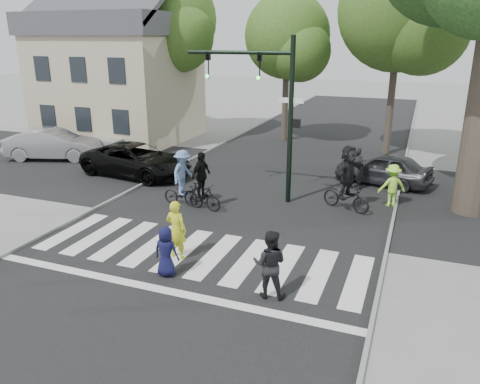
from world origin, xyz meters
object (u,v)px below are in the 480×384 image
object	(u,v)px
pedestrian_child	(166,252)
car_suv	(137,160)
pedestrian_woman	(176,230)
car_grey	(383,169)
cyclist_mid	(202,186)
pedestrian_adult	(270,264)
cyclist_left	(183,182)
car_silver	(53,144)
traffic_signal	(268,96)
cyclist_right	(347,182)

from	to	relation	value
pedestrian_child	car_suv	distance (m)	9.70
pedestrian_woman	car_grey	bearing A→B (deg)	-114.22
pedestrian_child	cyclist_mid	distance (m)	4.98
pedestrian_adult	cyclist_left	xyz separation A→B (m)	(-4.89, 4.93, 0.06)
pedestrian_child	car_silver	bearing A→B (deg)	-40.56
traffic_signal	cyclist_left	xyz separation A→B (m)	(-2.63, -1.77, -2.99)
pedestrian_adult	car_suv	size ratio (longest dim) A/B	0.33
pedestrian_adult	cyclist_mid	xyz separation A→B (m)	(-4.09, 4.82, 0.02)
cyclist_left	car_grey	world-z (taller)	cyclist_left
pedestrian_adult	car_silver	distance (m)	16.72
car_suv	pedestrian_woman	bearing A→B (deg)	-132.67
pedestrian_child	cyclist_right	xyz separation A→B (m)	(3.56, 6.63, 0.38)
car_suv	car_silver	world-z (taller)	car_silver
car_grey	cyclist_right	bearing A→B (deg)	-0.84
pedestrian_adult	cyclist_mid	bearing A→B (deg)	-57.73
cyclist_mid	cyclist_right	xyz separation A→B (m)	(4.85, 1.82, 0.19)
pedestrian_adult	car_silver	xyz separation A→B (m)	(-14.27, 8.71, -0.07)
cyclist_mid	car_silver	distance (m)	10.89
cyclist_left	car_grey	distance (m)	8.53
cyclist_left	traffic_signal	bearing A→B (deg)	34.00
pedestrian_child	car_silver	size ratio (longest dim) A/B	0.29
traffic_signal	pedestrian_adult	world-z (taller)	traffic_signal
pedestrian_woman	traffic_signal	bearing A→B (deg)	-95.25
cyclist_right	car_suv	size ratio (longest dim) A/B	0.46
traffic_signal	pedestrian_child	size ratio (longest dim) A/B	4.44
pedestrian_woman	pedestrian_child	size ratio (longest dim) A/B	1.26
traffic_signal	pedestrian_woman	world-z (taller)	traffic_signal
traffic_signal	car_silver	world-z (taller)	traffic_signal
pedestrian_adult	cyclist_mid	distance (m)	6.33
cyclist_left	cyclist_right	xyz separation A→B (m)	(5.64, 1.72, 0.15)
cyclist_right	car_silver	bearing A→B (deg)	172.16
pedestrian_woman	cyclist_right	bearing A→B (deg)	-121.41
pedestrian_woman	cyclist_left	bearing A→B (deg)	-61.99
traffic_signal	cyclist_right	size ratio (longest dim) A/B	2.53
traffic_signal	car_grey	world-z (taller)	traffic_signal
pedestrian_child	cyclist_mid	size ratio (longest dim) A/B	0.64
pedestrian_adult	cyclist_mid	world-z (taller)	cyclist_mid
cyclist_left	cyclist_mid	xyz separation A→B (m)	(0.79, -0.10, -0.04)
cyclist_right	car_silver	xyz separation A→B (m)	(-15.02, 2.07, -0.28)
car_grey	cyclist_left	bearing A→B (deg)	-37.15
car_silver	cyclist_right	bearing A→B (deg)	-116.10
pedestrian_woman	pedestrian_adult	world-z (taller)	pedestrian_woman
pedestrian_woman	car_silver	bearing A→B (deg)	-31.61
traffic_signal	cyclist_left	distance (m)	4.36
pedestrian_adult	car_grey	xyz separation A→B (m)	(1.69, 10.35, -0.17)
traffic_signal	pedestrian_adult	xyz separation A→B (m)	(2.26, -6.70, -3.05)
cyclist_left	car_silver	world-z (taller)	cyclist_left
cyclist_mid	car_silver	xyz separation A→B (m)	(-10.17, 3.89, -0.09)
car_grey	traffic_signal	bearing A→B (deg)	-33.89
car_silver	car_grey	bearing A→B (deg)	-102.40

